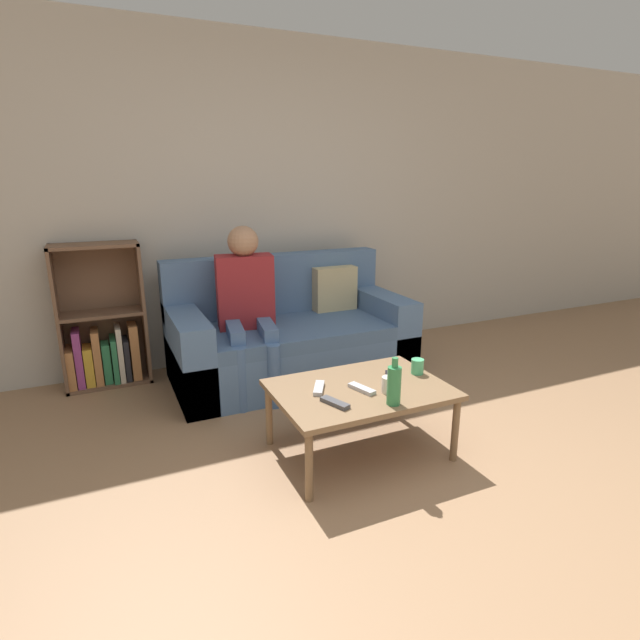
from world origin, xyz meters
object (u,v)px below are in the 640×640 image
person_adult (247,296)px  tv_remote_2 (391,377)px  bookshelf (103,334)px  tv_remote_3 (335,403)px  bottle (394,385)px  cup_far (417,366)px  tv_remote_0 (319,388)px  couch (290,338)px  cup_near (388,385)px  tv_remote_1 (361,389)px  coffee_table (360,393)px

person_adult → tv_remote_2: size_ratio=6.80×
bookshelf → tv_remote_3: 2.09m
bookshelf → tv_remote_2: bookshelf is taller
person_adult → bottle: person_adult is taller
tv_remote_3 → bottle: size_ratio=0.70×
cup_far → tv_remote_0: bearing=177.8°
tv_remote_2 → bottle: 0.34m
couch → cup_near: couch is taller
cup_near → cup_far: (0.30, 0.16, 0.00)m
couch → person_adult: size_ratio=1.50×
cup_near → tv_remote_1: cup_near is taller
cup_far → tv_remote_2: 0.19m
tv_remote_2 → tv_remote_3: 0.47m
person_adult → tv_remote_1: (0.28, -1.20, -0.28)m
coffee_table → bottle: (0.05, -0.26, 0.14)m
couch → bookshelf: size_ratio=1.68×
tv_remote_3 → bottle: 0.31m
couch → bookshelf: (-1.32, 0.44, 0.09)m
tv_remote_2 → bottle: size_ratio=0.69×
bottle → tv_remote_2: bearing=59.8°
person_adult → couch: bearing=21.4°
cup_far → cup_near: bearing=-152.1°
cup_near → cup_far: same height
person_adult → tv_remote_1: size_ratio=6.71×
person_adult → cup_near: bearing=-64.1°
bookshelf → tv_remote_0: bearing=-57.2°
bookshelf → cup_near: size_ratio=12.03×
person_adult → cup_far: bearing=-49.6°
coffee_table → person_adult: (-0.29, 1.16, 0.33)m
bookshelf → cup_far: size_ratio=11.97×
tv_remote_1 → tv_remote_3: (-0.21, -0.10, 0.00)m
tv_remote_1 → bottle: bottle is taller
cup_near → tv_remote_3: (-0.33, -0.02, -0.03)m
tv_remote_0 → person_adult: bearing=123.2°
coffee_table → tv_remote_3: (-0.22, -0.14, 0.05)m
cup_far → bottle: size_ratio=0.35×
bookshelf → cup_far: (1.66, -1.64, 0.05)m
tv_remote_3 → coffee_table: bearing=11.2°
bookshelf → bottle: bookshelf is taller
cup_near → bookshelf: bearing=127.2°
bookshelf → person_adult: (0.97, -0.52, 0.30)m
couch → tv_remote_3: 1.41m
couch → bottle: couch is taller
person_adult → cup_far: person_adult is taller
person_adult → tv_remote_3: size_ratio=6.74×
couch → coffee_table: (-0.06, -1.24, 0.06)m
tv_remote_2 → tv_remote_0: bearing=-159.3°
couch → coffee_table: bearing=-92.9°
person_adult → cup_far: 1.34m
bookshelf → tv_remote_2: (1.48, -1.65, 0.02)m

